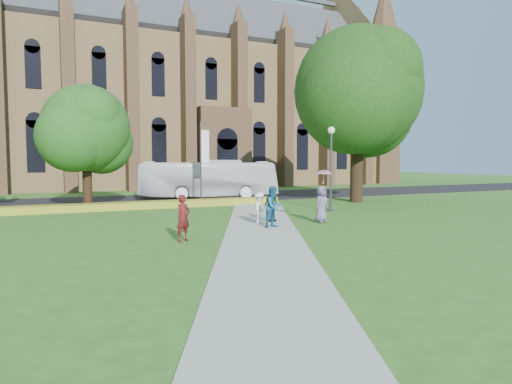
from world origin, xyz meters
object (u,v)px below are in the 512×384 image
large_tree (358,91)px  pedestrian_0 (183,218)px  streetlamp (331,158)px  tour_coach (208,179)px

large_tree → pedestrian_0: (-16.84, -10.86, -7.42)m
streetlamp → pedestrian_0: 13.21m
tour_coach → large_tree: bearing=-116.3°
large_tree → streetlamp: bearing=-140.7°
large_tree → tour_coach: bearing=138.8°
streetlamp → pedestrian_0: (-11.34, -6.36, -2.35)m
tour_coach → pedestrian_0: tour_coach is taller
streetlamp → pedestrian_0: size_ratio=2.90×
streetlamp → large_tree: large_tree is taller
streetlamp → tour_coach: 13.08m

